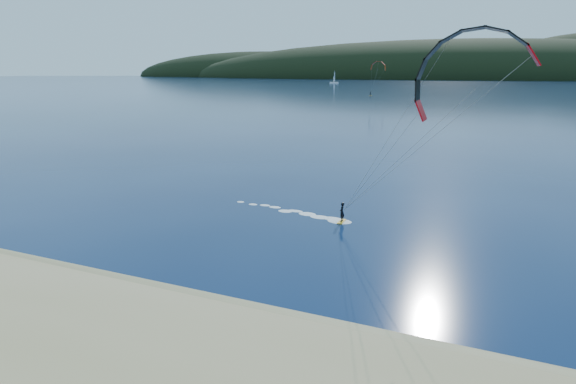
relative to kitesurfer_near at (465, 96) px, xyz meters
The scene contains 6 objects.
ground 23.49m from the kitesurfer_near, 128.07° to the right, with size 1800.00×1800.00×0.00m, color #08193C.
wet_sand 20.52m from the kitesurfer_near, 137.04° to the right, with size 220.00×2.50×0.10m.
headland 728.84m from the kitesurfer_near, 90.97° to the left, with size 1200.00×310.00×140.00m.
kitesurfer_near is the anchor object (origin of this frame).
kitesurfer_far 194.15m from the kitesurfer_near, 103.90° to the left, with size 8.34×6.86×14.21m.
sailboat 412.75m from the kitesurfer_near, 108.55° to the left, with size 7.99×5.18×11.44m.
Camera 1 is at (14.32, -13.78, 11.78)m, focal length 29.02 mm.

